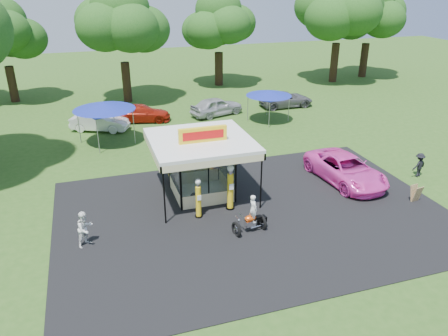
{
  "coord_description": "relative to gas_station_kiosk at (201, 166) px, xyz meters",
  "views": [
    {
      "loc": [
        -7.54,
        -16.46,
        11.44
      ],
      "look_at": [
        -0.98,
        4.0,
        1.93
      ],
      "focal_mm": 35.0,
      "sensor_mm": 36.0,
      "label": 1
    }
  ],
  "objects": [
    {
      "name": "gas_pump_left",
      "position": [
        -0.81,
        -2.42,
        -0.74
      ],
      "size": [
        0.41,
        0.41,
        2.18
      ],
      "color": "black",
      "rests_on": "ground"
    },
    {
      "name": "spectator_west",
      "position": [
        -6.38,
        -3.29,
        -0.91
      ],
      "size": [
        1.07,
        1.05,
        1.74
      ],
      "primitive_type": "imported",
      "rotation": [
        0.0,
        0.0,
        0.71
      ],
      "color": "white",
      "rests_on": "ground"
    },
    {
      "name": "bg_car_d",
      "position": [
        12.34,
        15.15,
        -1.08
      ],
      "size": [
        5.06,
        2.34,
        1.41
      ],
      "primitive_type": "imported",
      "rotation": [
        0.0,
        0.0,
        1.57
      ],
      "color": "#5C5B5E",
      "rests_on": "ground"
    },
    {
      "name": "kiosk_car",
      "position": [
        -0.0,
        2.21,
        -1.3
      ],
      "size": [
        2.82,
        1.13,
        0.96
      ],
      "primitive_type": "imported",
      "rotation": [
        0.0,
        0.0,
        1.57
      ],
      "color": "yellow",
      "rests_on": "ground"
    },
    {
      "name": "bg_car_b",
      "position": [
        -1.35,
        14.71,
        -1.07
      ],
      "size": [
        5.2,
        2.96,
        1.42
      ],
      "primitive_type": "imported",
      "rotation": [
        0.0,
        0.0,
        1.36
      ],
      "color": "#A01B0C",
      "rests_on": "ground"
    },
    {
      "name": "bg_car_a",
      "position": [
        -4.83,
        13.29,
        -1.03
      ],
      "size": [
        4.8,
        3.31,
        1.5
      ],
      "primitive_type": "imported",
      "rotation": [
        0.0,
        0.0,
        1.15
      ],
      "color": "silver",
      "rests_on": "ground"
    },
    {
      "name": "gas_pump_right",
      "position": [
        1.01,
        -2.1,
        -0.56
      ],
      "size": [
        0.48,
        0.48,
        2.55
      ],
      "color": "black",
      "rests_on": "ground"
    },
    {
      "name": "spectator_east_a",
      "position": [
        13.38,
        -1.72,
        -1.02
      ],
      "size": [
        1.1,
        0.78,
        1.53
      ],
      "primitive_type": "imported",
      "rotation": [
        0.0,
        0.0,
        3.38
      ],
      "color": "black",
      "rests_on": "ground"
    },
    {
      "name": "motorcycle",
      "position": [
        1.29,
        -4.51,
        -0.99
      ],
      "size": [
        1.77,
        1.06,
        2.03
      ],
      "rotation": [
        0.0,
        0.0,
        0.17
      ],
      "color": "black",
      "rests_on": "ground"
    },
    {
      "name": "oak_far_e",
      "position": [
        22.14,
        23.19,
        5.99
      ],
      "size": [
        10.23,
        10.23,
        12.18
      ],
      "color": "black",
      "rests_on": "ground"
    },
    {
      "name": "ground",
      "position": [
        2.0,
        -4.99,
        -1.78
      ],
      "size": [
        120.0,
        120.0,
        0.0
      ],
      "primitive_type": "plane",
      "color": "#294F18",
      "rests_on": "ground"
    },
    {
      "name": "gas_station_kiosk",
      "position": [
        0.0,
        0.0,
        0.0
      ],
      "size": [
        5.4,
        5.4,
        4.18
      ],
      "color": "white",
      "rests_on": "ground"
    },
    {
      "name": "a_frame_sign",
      "position": [
        10.98,
        -4.4,
        -1.3
      ],
      "size": [
        0.55,
        0.54,
        0.94
      ],
      "rotation": [
        0.0,
        0.0,
        0.15
      ],
      "color": "#593819",
      "rests_on": "ground"
    },
    {
      "name": "asphalt_apron",
      "position": [
        2.0,
        -2.99,
        -1.76
      ],
      "size": [
        20.0,
        14.0,
        0.04
      ],
      "primitive_type": "cube",
      "color": "black",
      "rests_on": "ground"
    },
    {
      "name": "bg_car_c",
      "position": [
        5.28,
        14.46,
        -0.97
      ],
      "size": [
        5.13,
        3.26,
        1.63
      ],
      "primitive_type": "imported",
      "rotation": [
        0.0,
        0.0,
        1.87
      ],
      "color": "#A4A4A9",
      "rests_on": "ground"
    },
    {
      "name": "oak_far_f",
      "position": [
        27.02,
        24.5,
        5.16
      ],
      "size": [
        8.98,
        8.98,
        10.82
      ],
      "color": "black",
      "rests_on": "ground"
    },
    {
      "name": "oak_far_d",
      "position": [
        8.93,
        25.61,
        4.64
      ],
      "size": [
        8.46,
        8.46,
        10.07
      ],
      "color": "black",
      "rests_on": "ground"
    },
    {
      "name": "oak_far_b",
      "position": [
        -12.33,
        24.97,
        4.32
      ],
      "size": [
        8.02,
        8.02,
        9.57
      ],
      "color": "black",
      "rests_on": "ground"
    },
    {
      "name": "tent_west",
      "position": [
        -4.47,
        10.18,
        1.03
      ],
      "size": [
        4.45,
        4.45,
        3.11
      ],
      "rotation": [
        0.0,
        0.0,
        0.43
      ],
      "color": "gray",
      "rests_on": "ground"
    },
    {
      "name": "spare_tires",
      "position": [
        -0.61,
        -1.09,
        -1.43
      ],
      "size": [
        0.9,
        0.8,
        0.73
      ],
      "rotation": [
        0.0,
        0.0,
        0.52
      ],
      "color": "black",
      "rests_on": "ground"
    },
    {
      "name": "oak_far_c",
      "position": [
        -1.71,
        21.59,
        5.09
      ],
      "size": [
        9.19,
        9.19,
        10.83
      ],
      "color": "black",
      "rests_on": "ground"
    },
    {
      "name": "pink_sedan",
      "position": [
        8.67,
        -0.97,
        -0.98
      ],
      "size": [
        3.17,
        6.02,
        1.61
      ],
      "primitive_type": "imported",
      "rotation": [
        0.0,
        0.0,
        0.09
      ],
      "color": "#FE45C1",
      "rests_on": "ground"
    },
    {
      "name": "tent_east",
      "position": [
        8.96,
        11.52,
        0.63
      ],
      "size": [
        3.81,
        3.81,
        2.67
      ],
      "rotation": [
        0.0,
        0.0,
        0.43
      ],
      "color": "gray",
      "rests_on": "ground"
    }
  ]
}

